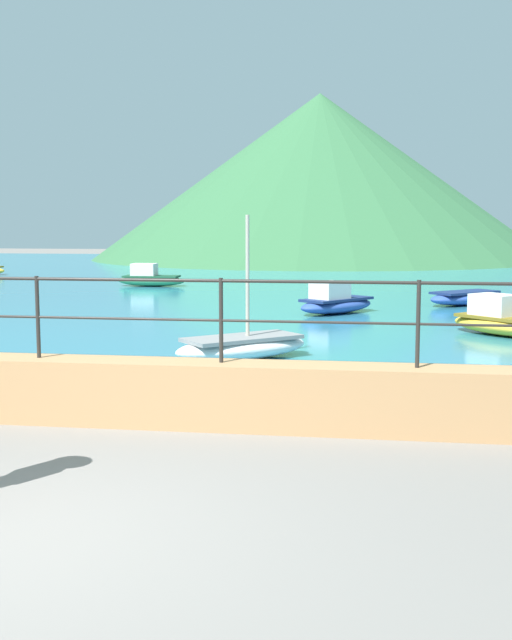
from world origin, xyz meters
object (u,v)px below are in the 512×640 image
(boat_1, at_px, (150,278))
(boat_2, at_px, (335,302))
(boat_6, at_px, (465,297))
(boat_5, at_px, (242,346))
(boat_3, at_px, (503,321))

(boat_1, xyz_separation_m, boat_2, (6.60, -7.27, 0.00))
(boat_2, height_order, boat_6, boat_2)
(boat_2, xyz_separation_m, boat_5, (-1.10, -6.63, -0.06))
(boat_2, relative_size, boat_5, 1.02)
(boat_2, distance_m, boat_3, 4.63)
(boat_3, relative_size, boat_5, 0.98)
(boat_3, bearing_deg, boat_2, 136.19)
(boat_2, bearing_deg, boat_6, 37.14)
(boat_3, bearing_deg, boat_5, -142.31)
(boat_5, xyz_separation_m, boat_6, (4.32, 9.07, -0.01))
(boat_1, height_order, boat_3, same)
(boat_2, height_order, boat_5, boat_5)
(boat_2, distance_m, boat_6, 4.04)
(boat_2, xyz_separation_m, boat_3, (3.34, -3.20, 0.00))
(boat_1, height_order, boat_6, boat_1)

